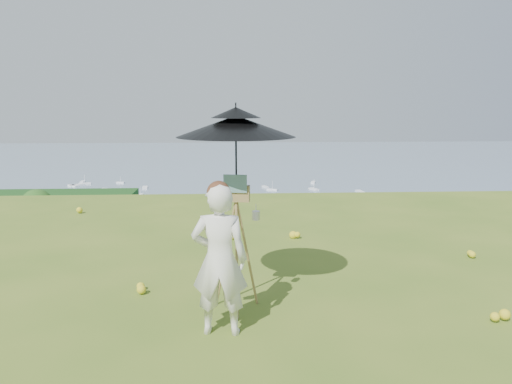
{
  "coord_description": "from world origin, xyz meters",
  "views": [
    {
      "loc": [
        -1.16,
        -5.63,
        2.3
      ],
      "look_at": [
        -0.73,
        2.12,
        0.91
      ],
      "focal_mm": 35.0,
      "sensor_mm": 36.0,
      "label": 1
    }
  ],
  "objects": [
    {
      "name": "sun_umbrella",
      "position": [
        -1.08,
        -0.27,
        1.79
      ],
      "size": [
        1.53,
        1.53,
        1.03
      ],
      "primitive_type": null,
      "rotation": [
        0.0,
        0.0,
        -0.21
      ],
      "color": "black",
      "rests_on": "field_easel"
    },
    {
      "name": "harbor_town",
      "position": [
        0.0,
        75.0,
        -29.5
      ],
      "size": [
        110.0,
        22.0,
        5.0
      ],
      "primitive_type": null,
      "color": "#BCBCB7",
      "rests_on": "shoreline_tier"
    },
    {
      "name": "painter",
      "position": [
        -1.26,
        -0.88,
        0.77
      ],
      "size": [
        0.59,
        0.42,
        1.54
      ],
      "primitive_type": "imported",
      "rotation": [
        0.0,
        0.0,
        3.05
      ],
      "color": "white",
      "rests_on": "ground"
    },
    {
      "name": "bay_water",
      "position": [
        0.0,
        240.0,
        -34.0
      ],
      "size": [
        700.0,
        700.0,
        0.0
      ],
      "primitive_type": "plane",
      "color": "#6F8D9E",
      "rests_on": "ground"
    },
    {
      "name": "moored_boats",
      "position": [
        -12.5,
        161.0,
        -33.65
      ],
      "size": [
        140.0,
        140.0,
        0.7
      ],
      "primitive_type": null,
      "color": "white",
      "rests_on": "bay_water"
    },
    {
      "name": "ground",
      "position": [
        0.0,
        0.0,
        0.0
      ],
      "size": [
        14.0,
        14.0,
        0.0
      ],
      "primitive_type": "plane",
      "color": "#507020",
      "rests_on": "ground"
    },
    {
      "name": "shoreline_tier",
      "position": [
        0.0,
        75.0,
        -36.0
      ],
      "size": [
        170.0,
        28.0,
        8.0
      ],
      "primitive_type": "cube",
      "color": "#696254",
      "rests_on": "bay_water"
    },
    {
      "name": "field_easel",
      "position": [
        -1.08,
        -0.29,
        0.77
      ],
      "size": [
        0.68,
        0.68,
        1.54
      ],
      "primitive_type": null,
      "rotation": [
        0.0,
        0.0,
        -0.18
      ],
      "color": "olive",
      "rests_on": "ground"
    },
    {
      "name": "slope_trees",
      "position": [
        0.0,
        35.0,
        -15.0
      ],
      "size": [
        110.0,
        50.0,
        6.0
      ],
      "primitive_type": null,
      "color": "#194E17",
      "rests_on": "forest_slope"
    },
    {
      "name": "wildflowers",
      "position": [
        0.0,
        0.25,
        0.06
      ],
      "size": [
        10.0,
        10.5,
        0.12
      ],
      "primitive_type": null,
      "color": "yellow",
      "rests_on": "ground"
    },
    {
      "name": "painter_cap",
      "position": [
        -1.26,
        -0.88,
        1.49
      ],
      "size": [
        0.25,
        0.28,
        0.1
      ],
      "primitive_type": null,
      "rotation": [
        0.0,
        0.0,
        -0.1
      ],
      "color": "pink",
      "rests_on": "painter"
    }
  ]
}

